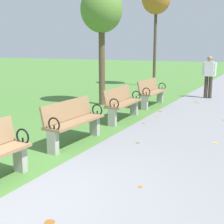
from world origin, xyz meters
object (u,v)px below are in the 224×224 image
object	(u,v)px
tree_2	(102,11)
pedestrian_walking	(209,75)
park_bench_2	(73,121)
park_bench_3	(122,103)
park_bench_4	(151,92)

from	to	relation	value
tree_2	pedestrian_walking	world-z (taller)	tree_2
park_bench_2	tree_2	bearing A→B (deg)	111.01
park_bench_2	park_bench_3	distance (m)	2.41
tree_2	park_bench_4	bearing A→B (deg)	16.91
park_bench_3	park_bench_4	world-z (taller)	same
park_bench_2	park_bench_3	size ratio (longest dim) A/B	1.01
park_bench_4	pedestrian_walking	world-z (taller)	pedestrian_walking
tree_2	pedestrian_walking	bearing A→B (deg)	44.03
park_bench_3	tree_2	size ratio (longest dim) A/B	0.40
park_bench_3	park_bench_4	distance (m)	2.35
park_bench_3	park_bench_4	size ratio (longest dim) A/B	1.00
park_bench_4	park_bench_2	bearing A→B (deg)	-90.00
park_bench_2	tree_2	size ratio (longest dim) A/B	0.41
park_bench_3	tree_2	distance (m)	3.62
park_bench_4	tree_2	distance (m)	3.15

